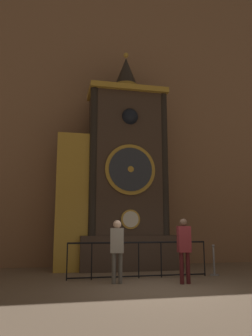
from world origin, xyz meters
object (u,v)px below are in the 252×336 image
at_px(visitor_near, 117,245).
at_px(stanchion_post, 214,265).
at_px(clock_tower, 117,178).
at_px(visitor_far, 184,244).

xyz_separation_m(visitor_near, stanchion_post, (3.22, 0.83, -0.71)).
height_order(clock_tower, visitor_far, clock_tower).
bearing_deg(visitor_far, visitor_near, 171.39).
height_order(visitor_near, visitor_far, visitor_far).
bearing_deg(visitor_near, visitor_far, 4.54).
relative_size(clock_tower, visitor_far, 4.90).
bearing_deg(stanchion_post, visitor_near, -165.56).
distance_m(clock_tower, stanchion_post, 4.49).
distance_m(clock_tower, visitor_near, 3.69).
height_order(clock_tower, stanchion_post, clock_tower).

